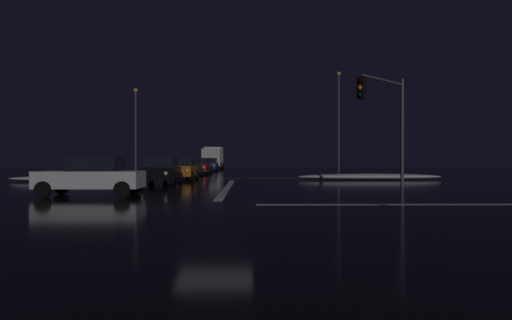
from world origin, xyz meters
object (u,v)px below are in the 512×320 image
at_px(sedan_blue, 210,164).
at_px(box_truck, 213,157).
at_px(sedan_orange, 182,169).
at_px(sedan_green, 188,167).
at_px(traffic_signal_ne, 385,110).
at_px(streetlamp_right_far, 338,116).
at_px(sedan_white_crossing, 91,176).
at_px(sedan_red, 199,166).
at_px(sedan_black, 161,171).
at_px(streetlamp_left_far, 136,124).
at_px(sedan_gray, 202,165).

bearing_deg(sedan_blue, box_truck, 91.40).
distance_m(sedan_orange, sedan_green, 5.31).
xyz_separation_m(traffic_signal_ne, streetlamp_right_far, (2.00, 22.50, 1.78)).
xyz_separation_m(sedan_orange, sedan_white_crossing, (-1.77, -13.61, 0.00)).
bearing_deg(sedan_red, sedan_black, -91.47).
height_order(sedan_green, streetlamp_left_far, streetlamp_left_far).
relative_size(sedan_black, sedan_orange, 1.00).
bearing_deg(sedan_gray, sedan_black, -90.42).
bearing_deg(sedan_blue, sedan_black, -90.94).
bearing_deg(sedan_gray, sedan_orange, -89.09).
distance_m(sedan_green, sedan_gray, 11.46).
xyz_separation_m(sedan_blue, box_truck, (-0.19, 7.92, 0.91)).
relative_size(streetlamp_right_far, streetlamp_left_far, 1.20).
relative_size(sedan_gray, box_truck, 0.52).
bearing_deg(streetlamp_left_far, sedan_orange, -63.74).
distance_m(sedan_black, sedan_gray, 22.20).
distance_m(sedan_white_crossing, traffic_signal_ne, 14.51).
distance_m(sedan_gray, streetlamp_left_far, 8.30).
distance_m(sedan_black, sedan_blue, 28.63).
relative_size(sedan_green, streetlamp_left_far, 0.51).
xyz_separation_m(sedan_gray, sedan_white_crossing, (-1.50, -30.37, 0.00)).
bearing_deg(sedan_red, sedan_green, -92.14).
bearing_deg(streetlamp_right_far, box_truck, 127.65).
distance_m(sedan_red, sedan_blue, 11.74).
height_order(sedan_black, sedan_red, same).
bearing_deg(sedan_green, sedan_white_crossing, -94.65).
distance_m(sedan_orange, streetlamp_right_far, 19.64).
xyz_separation_m(sedan_orange, traffic_signal_ne, (11.73, -9.37, 3.22)).
height_order(sedan_red, sedan_blue, same).
relative_size(sedan_gray, sedan_white_crossing, 1.00).
bearing_deg(streetlamp_right_far, traffic_signal_ne, -95.07).
relative_size(sedan_red, sedan_white_crossing, 1.00).
distance_m(sedan_green, sedan_red, 6.15).
bearing_deg(sedan_black, sedan_blue, 89.06).
relative_size(sedan_green, sedan_red, 1.00).
relative_size(sedan_blue, streetlamp_left_far, 0.51).
bearing_deg(sedan_gray, streetlamp_right_far, -14.59).
bearing_deg(sedan_white_crossing, sedan_red, 85.96).
relative_size(sedan_red, streetlamp_left_far, 0.51).
height_order(sedan_black, traffic_signal_ne, traffic_signal_ne).
relative_size(sedan_green, traffic_signal_ne, 0.75).
distance_m(sedan_black, sedan_white_crossing, 8.29).
bearing_deg(traffic_signal_ne, sedan_blue, 109.75).
height_order(sedan_black, sedan_gray, same).
relative_size(sedan_gray, sedan_blue, 1.00).
distance_m(sedan_black, sedan_orange, 5.45).
height_order(sedan_orange, sedan_gray, same).
height_order(sedan_black, sedan_green, same).
bearing_deg(sedan_orange, sedan_red, 90.00).
relative_size(sedan_white_crossing, streetlamp_left_far, 0.51).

